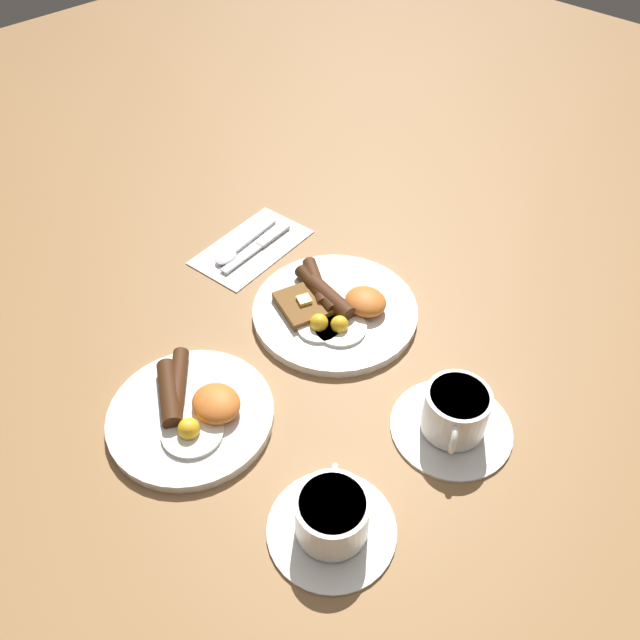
% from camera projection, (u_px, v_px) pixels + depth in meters
% --- Properties ---
extents(ground_plane, '(3.00, 3.00, 0.00)m').
position_uv_depth(ground_plane, '(335.00, 314.00, 0.99)').
color(ground_plane, olive).
extents(breakfast_plate_near, '(0.26, 0.26, 0.05)m').
position_uv_depth(breakfast_plate_near, '(334.00, 308.00, 0.98)').
color(breakfast_plate_near, white).
rests_on(breakfast_plate_near, ground_plane).
extents(breakfast_plate_far, '(0.23, 0.23, 0.05)m').
position_uv_depth(breakfast_plate_far, '(192.00, 411.00, 0.84)').
color(breakfast_plate_far, white).
rests_on(breakfast_plate_far, ground_plane).
extents(teacup_near, '(0.16, 0.16, 0.07)m').
position_uv_depth(teacup_near, '(454.00, 416.00, 0.82)').
color(teacup_near, white).
rests_on(teacup_near, ground_plane).
extents(teacup_far, '(0.15, 0.15, 0.07)m').
position_uv_depth(teacup_far, '(332.00, 518.00, 0.72)').
color(teacup_far, white).
rests_on(teacup_far, ground_plane).
extents(napkin, '(0.14, 0.22, 0.01)m').
position_uv_depth(napkin, '(252.00, 247.00, 1.11)').
color(napkin, white).
rests_on(napkin, ground_plane).
extents(knife, '(0.03, 0.16, 0.01)m').
position_uv_depth(knife, '(260.00, 245.00, 1.10)').
color(knife, silver).
rests_on(knife, napkin).
extents(spoon, '(0.04, 0.16, 0.01)m').
position_uv_depth(spoon, '(233.00, 252.00, 1.09)').
color(spoon, silver).
rests_on(spoon, napkin).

